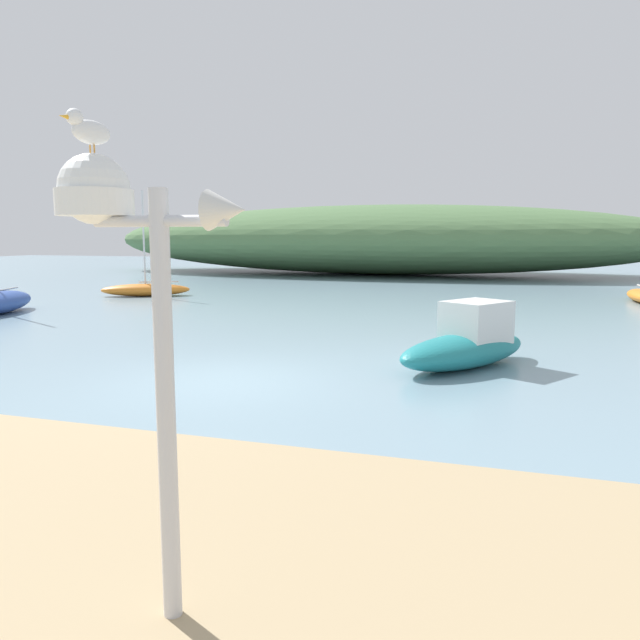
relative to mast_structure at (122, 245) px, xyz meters
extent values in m
plane|color=#7A99A8|center=(-2.68, 6.75, -2.62)|extent=(120.00, 120.00, 0.00)
ellipsoid|color=#517547|center=(-6.66, 39.42, -0.19)|extent=(41.08, 13.91, 4.86)
cylinder|color=silver|center=(0.27, 0.00, -1.04)|extent=(0.12, 0.12, 2.76)
cylinder|color=silver|center=(0.27, 0.00, 0.14)|extent=(0.90, 0.07, 0.07)
cylinder|color=white|center=(-0.18, 0.00, 0.26)|extent=(0.47, 0.47, 0.16)
sphere|color=white|center=(-0.18, 0.00, 0.34)|extent=(0.44, 0.44, 0.44)
cone|color=silver|center=(0.72, 0.00, 0.20)|extent=(0.24, 0.24, 0.24)
cylinder|color=orange|center=(-0.16, -0.01, 0.58)|extent=(0.01, 0.01, 0.05)
cylinder|color=orange|center=(-0.20, 0.01, 0.58)|extent=(0.01, 0.01, 0.05)
ellipsoid|color=white|center=(-0.18, 0.00, 0.68)|extent=(0.19, 0.29, 0.15)
ellipsoid|color=#9EA0A8|center=(-0.18, 0.00, 0.71)|extent=(0.16, 0.27, 0.05)
sphere|color=white|center=(-0.21, -0.11, 0.76)|extent=(0.10, 0.10, 0.10)
cone|color=gold|center=(-0.23, -0.18, 0.75)|extent=(0.04, 0.07, 0.03)
cylinder|color=silver|center=(-14.82, 13.93, -1.83)|extent=(0.59, 1.66, 0.06)
ellipsoid|color=orange|center=(-13.22, 20.23, -2.34)|extent=(3.97, 2.74, 0.56)
cylinder|color=silver|center=(-13.22, 20.23, -0.09)|extent=(0.08, 0.08, 4.28)
cylinder|color=silver|center=(-12.70, 20.49, -1.98)|extent=(1.59, 0.83, 0.06)
ellipsoid|color=teal|center=(1.50, 9.28, -2.27)|extent=(3.05, 3.77, 0.69)
cube|color=silver|center=(1.70, 9.59, -1.72)|extent=(1.54, 1.63, 0.89)
camera|label=1|loc=(2.29, -3.22, 0.05)|focal=33.87mm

